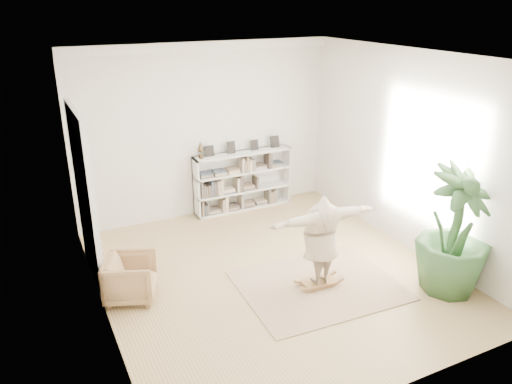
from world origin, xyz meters
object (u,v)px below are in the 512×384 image
(bookshelf, at_px, (243,181))
(person, at_px, (321,237))
(houseplant, at_px, (455,232))
(armchair, at_px, (131,278))
(rocker_board, at_px, (319,282))

(bookshelf, xyz_separation_m, person, (-0.25, -3.47, 0.25))
(bookshelf, relative_size, houseplant, 1.07)
(armchair, relative_size, houseplant, 0.38)
(rocker_board, height_order, person, person)
(armchair, bearing_deg, rocker_board, -88.22)
(bookshelf, xyz_separation_m, houseplant, (1.56, -4.45, 0.39))
(armchair, xyz_separation_m, houseplant, (4.60, -1.99, 0.67))
(armchair, relative_size, rocker_board, 1.39)
(houseplant, bearing_deg, bookshelf, 109.28)
(person, relative_size, houseplant, 0.90)
(rocker_board, height_order, houseplant, houseplant)
(bookshelf, bearing_deg, armchair, -141.10)
(rocker_board, distance_m, houseplant, 2.26)
(houseplant, bearing_deg, rocker_board, 151.49)
(rocker_board, bearing_deg, armchair, 162.56)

